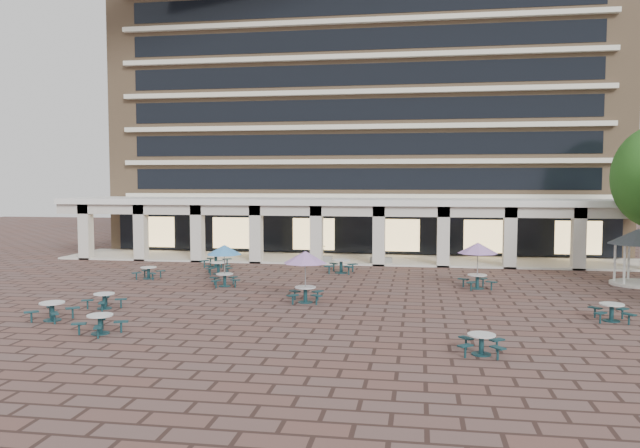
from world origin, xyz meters
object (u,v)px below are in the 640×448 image
(picnic_table_1, at_px, (100,322))
(gazebo, at_px, (639,243))
(planter_left, at_px, (321,256))
(planter_right, at_px, (381,257))
(picnic_table_3, at_px, (481,342))
(picnic_table_0, at_px, (104,299))

(picnic_table_1, relative_size, gazebo, 0.60)
(planter_left, distance_m, planter_right, 4.09)
(picnic_table_3, distance_m, planter_left, 23.15)
(picnic_table_0, xyz_separation_m, picnic_table_1, (2.12, -4.27, 0.02))
(picnic_table_3, height_order, planter_right, planter_right)
(picnic_table_3, relative_size, planter_left, 1.09)
(planter_left, bearing_deg, picnic_table_0, -113.35)
(gazebo, relative_size, planter_right, 2.19)
(picnic_table_3, distance_m, gazebo, 18.31)
(planter_left, bearing_deg, picnic_table_1, -103.56)
(picnic_table_0, xyz_separation_m, gazebo, (25.59, 10.48, 1.89))
(picnic_table_1, xyz_separation_m, gazebo, (23.46, 14.74, 1.87))
(planter_left, bearing_deg, planter_right, 0.00)
(gazebo, bearing_deg, picnic_table_3, -122.41)
(picnic_table_1, xyz_separation_m, picnic_table_3, (13.70, -0.63, -0.02))
(gazebo, xyz_separation_m, planter_right, (-14.35, 6.09, -1.80))
(picnic_table_0, xyz_separation_m, planter_right, (11.24, 16.56, 0.09))
(picnic_table_1, bearing_deg, planter_right, 88.95)
(picnic_table_3, bearing_deg, picnic_table_0, 168.11)
(gazebo, bearing_deg, picnic_table_0, -157.74)
(gazebo, bearing_deg, picnic_table_1, -147.86)
(picnic_table_1, height_order, planter_right, planter_right)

